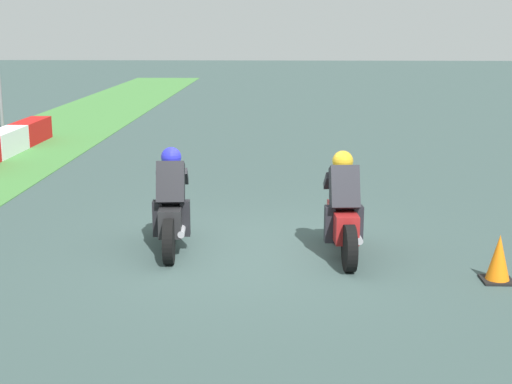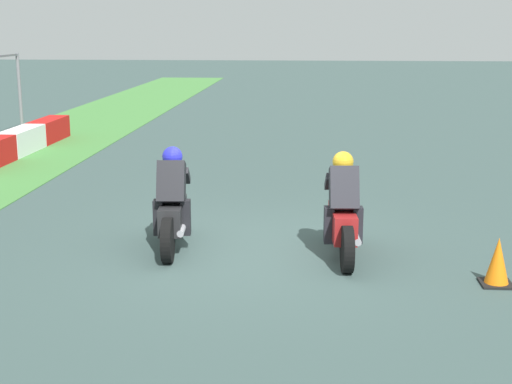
% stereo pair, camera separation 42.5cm
% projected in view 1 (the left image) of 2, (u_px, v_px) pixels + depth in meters
% --- Properties ---
extents(ground_plane, '(120.00, 120.00, 0.00)m').
position_uv_depth(ground_plane, '(251.00, 252.00, 10.68)').
color(ground_plane, '#384D4A').
extents(rider_lane_a, '(2.04, 0.55, 1.51)m').
position_uv_depth(rider_lane_a, '(343.00, 213.00, 10.40)').
color(rider_lane_a, black).
rests_on(rider_lane_a, ground_plane).
extents(rider_lane_b, '(2.04, 0.55, 1.51)m').
position_uv_depth(rider_lane_b, '(172.00, 208.00, 10.71)').
color(rider_lane_b, black).
rests_on(rider_lane_b, ground_plane).
extents(traffic_cone, '(0.40, 0.40, 0.63)m').
position_uv_depth(traffic_cone, '(499.00, 260.00, 9.40)').
color(traffic_cone, black).
rests_on(traffic_cone, ground_plane).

